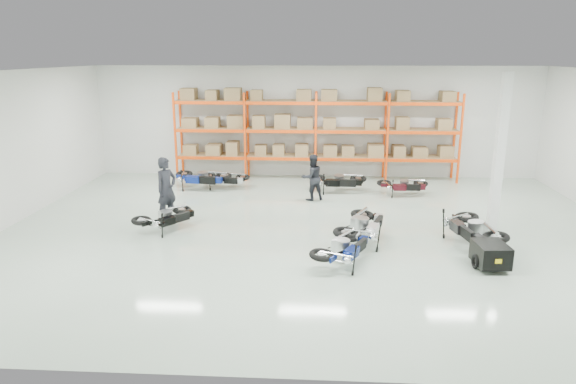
# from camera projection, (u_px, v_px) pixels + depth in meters

# --- Properties ---
(room) EXTENTS (18.00, 18.00, 18.00)m
(room) POSITION_uv_depth(u_px,v_px,m) (314.00, 155.00, 14.23)
(room) COLOR #ABBFAC
(room) RESTS_ON ground
(pallet_rack) EXTENTS (11.28, 0.98, 3.62)m
(pallet_rack) POSITION_uv_depth(u_px,v_px,m) (316.00, 124.00, 20.44)
(pallet_rack) COLOR #FF490D
(pallet_rack) RESTS_ON ground
(structural_column) EXTENTS (0.25, 0.25, 4.50)m
(structural_column) POSITION_uv_depth(u_px,v_px,m) (499.00, 153.00, 14.41)
(structural_column) COLOR white
(structural_column) RESTS_ON ground
(moto_blue_centre) EXTENTS (1.61, 1.99, 1.15)m
(moto_blue_centre) POSITION_uv_depth(u_px,v_px,m) (344.00, 243.00, 12.36)
(moto_blue_centre) COLOR #081553
(moto_blue_centre) RESTS_ON ground
(moto_silver_left) EXTENTS (1.60, 2.22, 1.30)m
(moto_silver_left) POSITION_uv_depth(u_px,v_px,m) (364.00, 221.00, 13.80)
(moto_silver_left) COLOR silver
(moto_silver_left) RESTS_ON ground
(moto_black_far_left) EXTENTS (1.69, 1.82, 1.08)m
(moto_black_far_left) POSITION_uv_depth(u_px,v_px,m) (166.00, 214.00, 14.76)
(moto_black_far_left) COLOR black
(moto_black_far_left) RESTS_ON ground
(moto_touring_right) EXTENTS (1.31, 2.11, 1.28)m
(moto_touring_right) POSITION_uv_depth(u_px,v_px,m) (472.00, 223.00, 13.63)
(moto_touring_right) COLOR black
(moto_touring_right) RESTS_ON ground
(trailer) EXTENTS (0.79, 1.50, 0.62)m
(trailer) POSITION_uv_depth(u_px,v_px,m) (491.00, 254.00, 12.15)
(trailer) COLOR black
(trailer) RESTS_ON ground
(moto_back_a) EXTENTS (2.05, 1.28, 1.24)m
(moto_back_a) POSITION_uv_depth(u_px,v_px,m) (201.00, 174.00, 19.27)
(moto_back_a) COLOR navy
(moto_back_a) RESTS_ON ground
(moto_back_b) EXTENTS (1.68, 0.97, 1.04)m
(moto_back_b) POSITION_uv_depth(u_px,v_px,m) (224.00, 176.00, 19.43)
(moto_back_b) COLOR silver
(moto_back_b) RESTS_ON ground
(moto_back_c) EXTENTS (1.85, 0.95, 1.18)m
(moto_back_c) POSITION_uv_depth(u_px,v_px,m) (338.00, 177.00, 18.88)
(moto_back_c) COLOR black
(moto_back_c) RESTS_ON ground
(moto_back_d) EXTENTS (1.58, 0.79, 1.02)m
(moto_back_d) POSITION_uv_depth(u_px,v_px,m) (403.00, 182.00, 18.44)
(moto_back_d) COLOR #3D0C14
(moto_back_d) RESTS_ON ground
(person_left) EXTENTS (0.79, 0.86, 1.97)m
(person_left) POSITION_uv_depth(u_px,v_px,m) (166.00, 189.00, 15.55)
(person_left) COLOR #212229
(person_left) RESTS_ON ground
(person_back) EXTENTS (0.97, 0.90, 1.61)m
(person_back) POSITION_uv_depth(u_px,v_px,m) (312.00, 177.00, 17.79)
(person_back) COLOR black
(person_back) RESTS_ON ground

